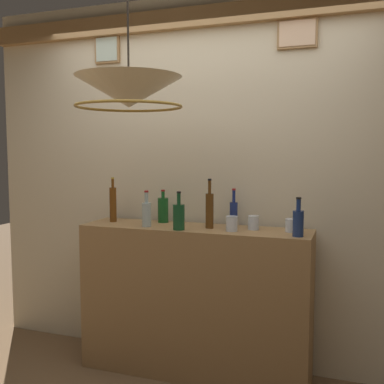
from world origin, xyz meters
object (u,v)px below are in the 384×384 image
Objects in this scene: liquor_bottle_scotch at (210,209)px; glass_tumbler_rocks at (232,224)px; liquor_bottle_port at (179,216)px; liquor_bottle_vodka at (113,204)px; liquor_bottle_whiskey at (298,222)px; liquor_bottle_gin at (234,213)px; liquor_bottle_rye at (147,213)px; liquor_bottle_rum at (163,210)px; glass_tumbler_shot at (253,223)px; glass_tumbler_highball at (291,225)px; pendant_lamp at (129,93)px.

liquor_bottle_scotch is 0.20m from glass_tumbler_rocks.
liquor_bottle_vodka is at bearing 164.79° from liquor_bottle_port.
liquor_bottle_whiskey is 2.44× the size of glass_tumbler_rocks.
liquor_bottle_rye is (-0.57, -0.22, -0.00)m from liquor_bottle_gin.
glass_tumbler_shot is at bearing -6.35° from liquor_bottle_rum.
liquor_bottle_rum is 0.96× the size of liquor_bottle_rye.
liquor_bottle_scotch is at bearing -134.88° from liquor_bottle_gin.
glass_tumbler_highball is at bearing 0.67° from liquor_bottle_vodka.
liquor_bottle_whiskey is 0.17m from glass_tumbler_highball.
glass_tumbler_rocks is 1.08m from pendant_lamp.
liquor_bottle_rum reaches higher than glass_tumbler_shot.
pendant_lamp reaches higher than glass_tumbler_shot.
liquor_bottle_gin reaches higher than liquor_bottle_port.
liquor_bottle_whiskey is 0.35m from glass_tumbler_shot.
liquor_bottle_rye is (-1.04, 0.02, 0.00)m from liquor_bottle_whiskey.
liquor_bottle_rye is 0.42× the size of pendant_lamp.
glass_tumbler_shot reaches higher than glass_tumbler_highball.
liquor_bottle_rum is 0.21m from liquor_bottle_rye.
liquor_bottle_rum is 0.38m from liquor_bottle_vodka.
pendant_lamp is (0.15, -0.53, 0.76)m from liquor_bottle_rye.
liquor_bottle_scotch is 3.38× the size of glass_tumbler_rocks.
liquor_bottle_scotch is 0.99m from pendant_lamp.
liquor_bottle_whiskey is (0.61, -0.10, -0.04)m from liquor_bottle_scotch.
glass_tumbler_rocks is at bearing -79.34° from liquor_bottle_gin.
liquor_bottle_whiskey reaches higher than glass_tumbler_rocks.
glass_tumbler_shot is (0.47, 0.18, -0.05)m from liquor_bottle_port.
liquor_bottle_rye reaches higher than liquor_bottle_whiskey.
liquor_bottle_gin is 2.84× the size of glass_tumbler_shot.
liquor_bottle_vodka is at bearing -179.33° from glass_tumbler_highball.
liquor_bottle_rum is 0.40× the size of pendant_lamp.
liquor_bottle_rum is 0.53m from liquor_bottle_gin.
liquor_bottle_whiskey is at bearing -5.72° from glass_tumbler_rocks.
liquor_bottle_whiskey is 0.97× the size of liquor_bottle_rye.
liquor_bottle_rum is at bearing 175.26° from glass_tumbler_highball.
liquor_bottle_whiskey reaches higher than glass_tumbler_shot.
liquor_bottle_scotch is (0.40, -0.12, 0.03)m from liquor_bottle_rum.
glass_tumbler_highball is (-0.06, 0.15, -0.05)m from liquor_bottle_whiskey.
pendant_lamp is at bearing -114.83° from liquor_bottle_scotch.
liquor_bottle_rye is at bearing -100.04° from liquor_bottle_rum.
glass_tumbler_shot is at bearing 48.74° from pendant_lamp.
liquor_bottle_rum is 0.94× the size of liquor_bottle_port.
liquor_bottle_port is 2.58× the size of glass_tumbler_rocks.
liquor_bottle_port reaches higher than liquor_bottle_rum.
liquor_bottle_scotch is 0.62m from liquor_bottle_whiskey.
glass_tumbler_rocks is at bearing -17.73° from liquor_bottle_rum.
liquor_bottle_whiskey is at bearing -1.01° from liquor_bottle_rye.
liquor_bottle_port is at bearing -48.69° from liquor_bottle_rum.
glass_tumbler_highball is (0.98, 0.13, -0.05)m from liquor_bottle_rye.
liquor_bottle_rye is (-0.26, 0.05, 0.00)m from liquor_bottle_port.
liquor_bottle_gin reaches higher than liquor_bottle_rye.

